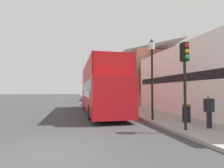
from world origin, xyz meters
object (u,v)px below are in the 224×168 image
tour_bus (100,92)px  traffic_signal (185,66)px  lamp_post_nearest (152,64)px  parked_car_ahead_of_bus (95,100)px  litter_bin (186,113)px  lamp_post_second (114,77)px  pedestrian_nearest (209,108)px

tour_bus → traffic_signal: tour_bus is taller
lamp_post_nearest → traffic_signal: bearing=-87.1°
tour_bus → traffic_signal: (2.43, -8.02, 1.23)m
parked_car_ahead_of_bus → traffic_signal: bearing=-82.4°
tour_bus → lamp_post_nearest: 5.87m
litter_bin → lamp_post_second: bearing=96.9°
parked_car_ahead_of_bus → pedestrian_nearest: pedestrian_nearest is taller
lamp_post_second → litter_bin: lamp_post_second is taller
parked_car_ahead_of_bus → tour_bus: bearing=-94.1°
lamp_post_second → litter_bin: bearing=-83.1°
traffic_signal → litter_bin: (1.32, 1.69, -2.37)m
tour_bus → pedestrian_nearest: 8.84m
pedestrian_nearest → lamp_post_nearest: 4.03m
parked_car_ahead_of_bus → pedestrian_nearest: size_ratio=2.48×
parked_car_ahead_of_bus → pedestrian_nearest: 15.95m
lamp_post_nearest → lamp_post_second: (0.13, 9.82, -0.08)m
tour_bus → pedestrian_nearest: tour_bus is taller
lamp_post_second → tour_bus: bearing=-117.2°
traffic_signal → lamp_post_nearest: 2.94m
litter_bin → traffic_signal: bearing=-127.9°
pedestrian_nearest → lamp_post_nearest: bearing=116.6°
pedestrian_nearest → traffic_signal: bearing=-178.8°
tour_bus → pedestrian_nearest: (3.72, -7.99, -0.70)m
parked_car_ahead_of_bus → lamp_post_second: bearing=-59.0°
tour_bus → lamp_post_nearest: (2.28, -5.12, 1.74)m
lamp_post_second → litter_bin: size_ratio=4.95×
tour_bus → lamp_post_second: bearing=64.7°
litter_bin → lamp_post_nearest: bearing=140.7°
traffic_signal → litter_bin: traffic_signal is taller
lamp_post_nearest → lamp_post_second: size_ratio=1.03×
lamp_post_nearest → lamp_post_second: bearing=89.2°
traffic_signal → litter_bin: bearing=52.1°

